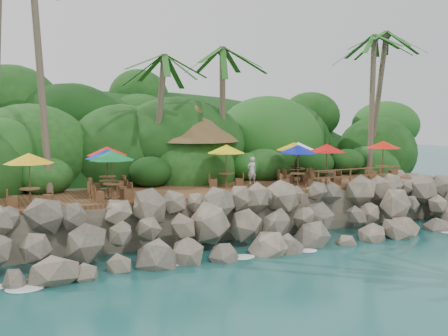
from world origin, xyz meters
name	(u,v)px	position (x,y,z in m)	size (l,w,h in m)	color
ground	(281,254)	(0.00, 0.00, 0.00)	(140.00, 140.00, 0.00)	#19514F
land_base	(164,187)	(0.00, 16.00, 1.05)	(32.00, 25.20, 2.10)	gray
jungle_hill	(135,189)	(0.00, 23.50, 0.00)	(44.80, 28.00, 15.40)	#143811
seawall	(259,222)	(0.00, 2.00, 1.15)	(29.00, 4.00, 2.30)	gray
terrace	(224,190)	(0.00, 6.00, 2.20)	(26.00, 5.00, 0.20)	brown
jungle_foliage	(169,204)	(0.00, 15.00, 0.00)	(44.00, 16.00, 12.00)	#143811
foam_line	(277,252)	(0.00, 0.30, 0.03)	(25.20, 0.80, 0.06)	white
palms	(213,11)	(0.69, 8.92, 12.39)	(30.77, 7.35, 15.22)	brown
palapa	(197,123)	(-0.13, 9.57, 5.79)	(5.14, 5.14, 4.60)	brown
dining_clusters	(229,153)	(0.12, 5.59, 4.27)	(23.35, 5.32, 2.37)	brown
railing	(358,175)	(7.36, 3.65, 2.91)	(6.10, 0.10, 1.00)	brown
waiter	(252,171)	(2.13, 6.71, 3.09)	(0.57, 0.38, 1.58)	silver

